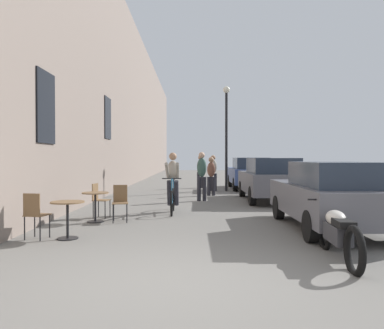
% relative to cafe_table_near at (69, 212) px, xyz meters
% --- Properties ---
extents(ground_plane, '(88.00, 88.00, 0.00)m').
position_rel_cafe_table_near_xyz_m(ground_plane, '(2.12, -2.65, -0.52)').
color(ground_plane, slate).
extents(building_facade_left, '(0.54, 68.00, 9.74)m').
position_rel_cafe_table_near_xyz_m(building_facade_left, '(-1.33, 11.35, 4.35)').
color(building_facade_left, gray).
rests_on(building_facade_left, ground_plane).
extents(cafe_table_near, '(0.64, 0.64, 0.72)m').
position_rel_cafe_table_near_xyz_m(cafe_table_near, '(0.00, 0.00, 0.00)').
color(cafe_table_near, black).
rests_on(cafe_table_near, ground_plane).
extents(cafe_chair_near_toward_street, '(0.45, 0.45, 0.89)m').
position_rel_cafe_table_near_xyz_m(cafe_chair_near_toward_street, '(-0.60, -0.07, -0.00)').
color(cafe_chair_near_toward_street, black).
rests_on(cafe_chair_near_toward_street, ground_plane).
extents(cafe_table_mid, '(0.64, 0.64, 0.72)m').
position_rel_cafe_table_near_xyz_m(cafe_table_mid, '(0.05, 1.95, 0.00)').
color(cafe_table_mid, black).
rests_on(cafe_table_mid, ground_plane).
extents(cafe_chair_mid_toward_street, '(0.44, 0.44, 0.89)m').
position_rel_cafe_table_near_xyz_m(cafe_chair_mid_toward_street, '(-0.03, 2.62, -0.00)').
color(cafe_chair_mid_toward_street, black).
rests_on(cafe_chair_mid_toward_street, ground_plane).
extents(cafe_chair_mid_toward_wall, '(0.43, 0.43, 0.89)m').
position_rel_cafe_table_near_xyz_m(cafe_chair_mid_toward_wall, '(0.64, 2.02, -0.00)').
color(cafe_chair_mid_toward_wall, black).
rests_on(cafe_chair_mid_toward_wall, ground_plane).
extents(cyclist_on_bicycle, '(0.52, 1.76, 1.74)m').
position_rel_cafe_table_near_xyz_m(cyclist_on_bicycle, '(1.84, 3.59, 0.29)').
color(cyclist_on_bicycle, black).
rests_on(cyclist_on_bicycle, ground_plane).
extents(pedestrian_near, '(0.35, 0.26, 1.77)m').
position_rel_cafe_table_near_xyz_m(pedestrian_near, '(2.74, 6.52, 0.48)').
color(pedestrian_near, '#26262D').
rests_on(pedestrian_near, ground_plane).
extents(pedestrian_mid, '(0.35, 0.26, 1.59)m').
position_rel_cafe_table_near_xyz_m(pedestrian_mid, '(3.18, 8.53, 0.37)').
color(pedestrian_mid, '#26262D').
rests_on(pedestrian_mid, ground_plane).
extents(pedestrian_far, '(0.36, 0.28, 1.68)m').
position_rel_cafe_table_near_xyz_m(pedestrian_far, '(3.39, 10.79, 0.43)').
color(pedestrian_far, '#26262D').
rests_on(pedestrian_far, ground_plane).
extents(pedestrian_furthest, '(0.38, 0.30, 1.68)m').
position_rel_cafe_table_near_xyz_m(pedestrian_furthest, '(2.82, 12.54, 0.43)').
color(pedestrian_furthest, '#26262D').
rests_on(pedestrian_furthest, ground_plane).
extents(street_lamp, '(0.32, 0.32, 4.90)m').
position_rel_cafe_table_near_xyz_m(street_lamp, '(4.00, 10.68, 2.59)').
color(street_lamp, black).
rests_on(street_lamp, ground_plane).
extents(parked_car_nearest, '(1.77, 4.15, 1.47)m').
position_rel_cafe_table_near_xyz_m(parked_car_nearest, '(5.37, 0.92, 0.24)').
color(parked_car_nearest, '#595960').
rests_on(parked_car_nearest, ground_plane).
extents(parked_car_second, '(1.89, 4.39, 1.55)m').
position_rel_cafe_table_near_xyz_m(parked_car_second, '(5.21, 6.51, 0.28)').
color(parked_car_second, '#595960').
rests_on(parked_car_second, ground_plane).
extents(parked_car_third, '(1.92, 4.43, 1.57)m').
position_rel_cafe_table_near_xyz_m(parked_car_third, '(5.25, 11.86, 0.29)').
color(parked_car_third, '#384C84').
rests_on(parked_car_third, ground_plane).
extents(parked_motorcycle, '(0.62, 2.15, 0.92)m').
position_rel_cafe_table_near_xyz_m(parked_motorcycle, '(4.63, -1.51, -0.12)').
color(parked_motorcycle, black).
rests_on(parked_motorcycle, ground_plane).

